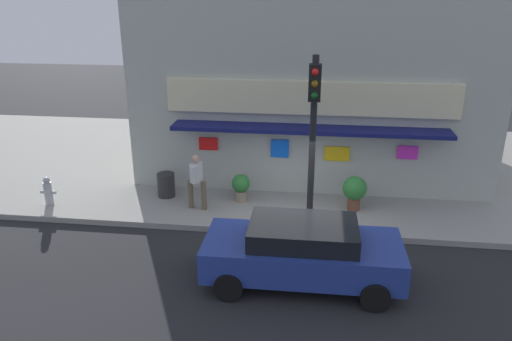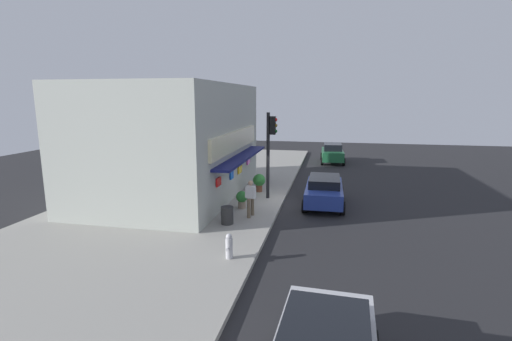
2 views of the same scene
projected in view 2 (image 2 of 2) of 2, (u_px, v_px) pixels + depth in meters
name	position (u px, v px, depth m)	size (l,w,h in m)	color
ground_plane	(283.00, 204.00, 19.82)	(57.88, 57.88, 0.00)	#232326
sidewalk	(186.00, 197.00, 20.89)	(38.58, 11.00, 0.17)	gray
corner_building	(174.00, 140.00, 20.64)	(11.56, 7.90, 6.11)	#ADB2A8
traffic_light	(270.00, 144.00, 19.71)	(0.32, 0.58, 4.63)	black
fire_hydrant	(229.00, 246.00, 12.59)	(0.49, 0.25, 0.88)	#B2B2B7
trash_can	(227.00, 215.00, 16.06)	(0.55, 0.55, 0.77)	#2D2D2D
pedestrian	(251.00, 197.00, 16.95)	(0.61, 0.56, 1.69)	brown
potted_plant_by_doorway	(259.00, 181.00, 21.57)	(0.72, 0.72, 1.04)	brown
potted_plant_by_window	(242.00, 198.00, 18.34)	(0.57, 0.57, 0.87)	gray
parked_car_green	(332.00, 153.00, 32.26)	(4.15, 2.14, 1.66)	#1E6038
parked_car_blue	(324.00, 190.00, 19.49)	(4.50, 2.11, 1.50)	navy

